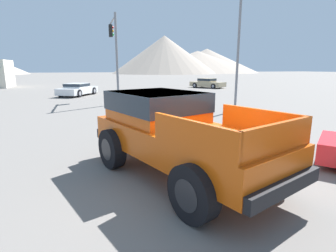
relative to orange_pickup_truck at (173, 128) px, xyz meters
The scene contains 7 objects.
ground_plane 1.31m from the orange_pickup_truck, 60.29° to the right, with size 320.00×320.00×0.00m, color slate.
orange_pickup_truck is the anchor object (origin of this frame).
parked_car_tan 28.26m from the orange_pickup_truck, 62.27° to the left, with size 3.83×4.66×1.19m.
parked_car_white 19.93m from the orange_pickup_truck, 97.10° to the left, with size 3.71×4.72×1.12m.
traffic_light_main 14.43m from the orange_pickup_truck, 88.57° to the left, with size 0.38×3.76×6.01m.
street_lamp_post 10.71m from the orange_pickup_truck, 49.89° to the left, with size 0.90×0.24×8.06m.
distant_mountain_range 129.27m from the orange_pickup_truck, 74.29° to the left, with size 166.13×73.89×16.79m.
Camera 1 is at (-2.27, -4.98, 2.45)m, focal length 28.00 mm.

